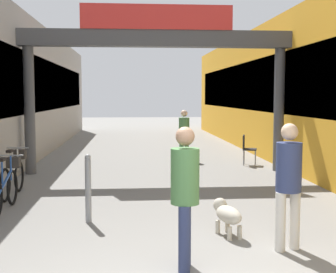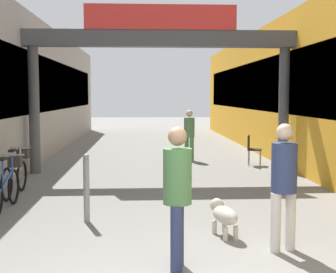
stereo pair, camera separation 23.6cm
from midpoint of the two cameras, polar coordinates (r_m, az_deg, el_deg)
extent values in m
cube|color=black|center=(15.57, -15.91, 6.13)|extent=(0.04, 23.40, 1.76)
cube|color=gold|center=(16.29, 15.92, 5.30)|extent=(3.00, 26.00, 4.40)
cube|color=black|center=(15.84, 10.89, 6.21)|extent=(0.04, 23.40, 1.76)
cylinder|color=#4C4C4F|center=(12.83, -17.05, 3.05)|extent=(0.28, 0.28, 3.35)
cylinder|color=#4C4C4F|center=(13.13, 12.87, 3.18)|extent=(0.28, 0.28, 3.35)
cube|color=#4C4C4F|center=(12.63, -1.94, 11.83)|extent=(7.40, 0.44, 0.43)
cube|color=red|center=(12.50, -1.90, 14.37)|extent=(3.96, 0.10, 0.64)
cylinder|color=silver|center=(6.46, 12.50, -10.12)|extent=(0.18, 0.18, 0.80)
cylinder|color=silver|center=(6.60, 14.19, -9.82)|extent=(0.18, 0.18, 0.80)
cylinder|color=navy|center=(6.38, 13.48, -3.66)|extent=(0.44, 0.44, 0.66)
sphere|color=beige|center=(6.33, 13.57, 0.56)|extent=(0.29, 0.29, 0.22)
cylinder|color=navy|center=(5.81, 0.93, -11.74)|extent=(0.16, 0.16, 0.80)
cylinder|color=navy|center=(5.58, 0.75, -12.45)|extent=(0.16, 0.16, 0.80)
cylinder|color=#4C7F47|center=(5.52, 0.85, -4.86)|extent=(0.39, 0.39, 0.66)
sphere|color=tan|center=(5.46, 0.86, 0.02)|extent=(0.26, 0.26, 0.22)
cylinder|color=#4C7F47|center=(14.90, 1.83, -1.51)|extent=(0.20, 0.20, 0.75)
cylinder|color=#4C7F47|center=(15.07, 1.20, -1.43)|extent=(0.20, 0.20, 0.75)
cylinder|color=#4C7F47|center=(14.92, 1.52, 1.13)|extent=(0.48, 0.48, 0.62)
sphere|color=beige|center=(14.90, 1.53, 2.84)|extent=(0.30, 0.30, 0.21)
ellipsoid|color=beige|center=(7.01, 6.43, -9.46)|extent=(0.43, 0.67, 0.25)
sphere|color=beige|center=(7.23, 5.42, -8.29)|extent=(0.26, 0.26, 0.21)
sphere|color=white|center=(7.17, 5.74, -9.22)|extent=(0.19, 0.19, 0.15)
cylinder|color=beige|center=(7.19, 5.13, -10.92)|extent=(0.09, 0.09, 0.20)
cylinder|color=beige|center=(7.26, 6.32, -10.77)|extent=(0.09, 0.09, 0.20)
cylinder|color=beige|center=(6.87, 6.50, -11.70)|extent=(0.09, 0.09, 0.20)
cylinder|color=beige|center=(6.94, 7.74, -11.53)|extent=(0.09, 0.09, 0.20)
torus|color=black|center=(9.41, -19.13, -5.89)|extent=(0.06, 0.67, 0.67)
cube|color=#234C9E|center=(8.89, -20.04, -5.36)|extent=(0.05, 0.94, 0.34)
cylinder|color=#234C9E|center=(8.74, -20.30, -4.08)|extent=(0.03, 0.03, 0.42)
cube|color=black|center=(8.71, -20.34, -2.65)|extent=(0.10, 0.22, 0.05)
cylinder|color=#234C9E|center=(9.29, -19.30, -3.66)|extent=(0.03, 0.03, 0.46)
cylinder|color=gray|center=(9.25, -19.34, -2.19)|extent=(0.46, 0.03, 0.03)
cube|color=#332D28|center=(9.47, -18.99, -3.00)|extent=(0.24, 0.20, 0.20)
torus|color=black|center=(10.65, -18.32, -4.61)|extent=(0.07, 0.67, 0.67)
torus|color=black|center=(9.68, -19.93, -5.61)|extent=(0.07, 0.67, 0.67)
cube|color=beige|center=(10.14, -19.11, -4.09)|extent=(0.06, 0.94, 0.34)
cylinder|color=beige|center=(9.99, -19.34, -2.95)|extent=(0.03, 0.03, 0.42)
cube|color=black|center=(9.96, -19.38, -1.69)|extent=(0.11, 0.22, 0.05)
cylinder|color=beige|center=(10.54, -18.46, -2.63)|extent=(0.03, 0.03, 0.46)
cylinder|color=gray|center=(10.51, -18.50, -1.33)|extent=(0.46, 0.04, 0.03)
cube|color=#332D28|center=(10.72, -18.19, -2.06)|extent=(0.25, 0.21, 0.20)
cylinder|color=gray|center=(7.79, -10.57, -6.54)|extent=(0.10, 0.10, 1.04)
sphere|color=gray|center=(7.70, -10.63, -2.51)|extent=(0.10, 0.10, 0.10)
cylinder|color=gray|center=(14.31, 10.16, -2.46)|extent=(0.04, 0.04, 0.45)
cylinder|color=gray|center=(13.97, 10.11, -2.64)|extent=(0.04, 0.04, 0.45)
cylinder|color=gray|center=(14.33, 8.80, -2.43)|extent=(0.04, 0.04, 0.45)
cylinder|color=gray|center=(13.99, 8.71, -2.61)|extent=(0.04, 0.04, 0.45)
cube|color=black|center=(14.12, 9.46, -1.55)|extent=(0.50, 0.50, 0.04)
cube|color=black|center=(14.10, 8.74, -0.65)|extent=(0.15, 0.39, 0.40)
camera|label=1|loc=(0.12, -90.77, -0.07)|focal=50.00mm
camera|label=2|loc=(0.12, 89.23, 0.07)|focal=50.00mm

